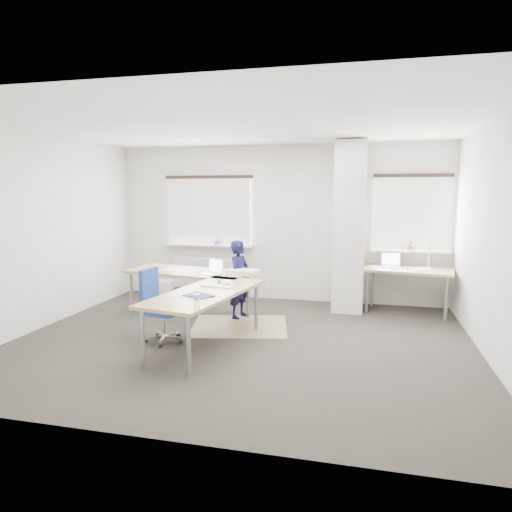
% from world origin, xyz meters
% --- Properties ---
extents(ground, '(6.00, 6.00, 0.00)m').
position_xyz_m(ground, '(0.00, 0.00, 0.00)').
color(ground, black).
rests_on(ground, ground).
extents(room_shell, '(6.04, 5.04, 2.82)m').
position_xyz_m(room_shell, '(0.18, 0.45, 1.75)').
color(room_shell, beige).
rests_on(room_shell, ground).
extents(floor_mat, '(1.59, 1.43, 0.01)m').
position_xyz_m(floor_mat, '(-0.21, 0.65, 0.00)').
color(floor_mat, olive).
rests_on(floor_mat, ground).
extents(white_crate, '(0.54, 0.42, 0.29)m').
position_xyz_m(white_crate, '(-2.23, 2.25, 0.15)').
color(white_crate, white).
rests_on(white_crate, ground).
extents(desk_main, '(2.40, 2.98, 0.96)m').
position_xyz_m(desk_main, '(-0.71, 0.35, 0.69)').
color(desk_main, '#9D7943').
rests_on(desk_main, ground).
extents(desk_side, '(1.50, 0.93, 1.22)m').
position_xyz_m(desk_side, '(2.26, 2.04, 0.69)').
color(desk_side, '#9D7943').
rests_on(desk_side, ground).
extents(task_chair, '(0.53, 0.53, 0.97)m').
position_xyz_m(task_chair, '(-1.02, -0.26, 0.27)').
color(task_chair, navy).
rests_on(task_chair, ground).
extents(person, '(0.40, 0.51, 1.23)m').
position_xyz_m(person, '(-0.33, 1.11, 0.61)').
color(person, black).
rests_on(person, ground).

